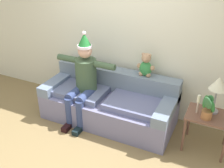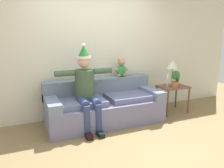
{
  "view_description": "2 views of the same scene",
  "coord_description": "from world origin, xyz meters",
  "px_view_note": "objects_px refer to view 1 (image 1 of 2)",
  "views": [
    {
      "loc": [
        1.66,
        -2.36,
        2.67
      ],
      "look_at": [
        0.08,
        0.95,
        0.72
      ],
      "focal_mm": 42.85,
      "sensor_mm": 36.0,
      "label": 1
    },
    {
      "loc": [
        -1.45,
        -2.73,
        1.65
      ],
      "look_at": [
        0.11,
        0.88,
        0.76
      ],
      "focal_mm": 35.49,
      "sensor_mm": 36.0,
      "label": 2
    }
  ],
  "objects_px": {
    "side_table": "(208,120)",
    "table_lamp": "(218,85)",
    "potted_plant": "(208,107)",
    "couch": "(109,103)",
    "teddy_bear": "(146,66)",
    "person_seated": "(83,78)",
    "candle_tall": "(198,102)"
  },
  "relations": [
    {
      "from": "candle_tall",
      "to": "person_seated",
      "type": "bearing_deg",
      "value": -177.55
    },
    {
      "from": "person_seated",
      "to": "table_lamp",
      "type": "bearing_deg",
      "value": 5.47
    },
    {
      "from": "person_seated",
      "to": "teddy_bear",
      "type": "distance_m",
      "value": 1.01
    },
    {
      "from": "side_table",
      "to": "table_lamp",
      "type": "distance_m",
      "value": 0.52
    },
    {
      "from": "table_lamp",
      "to": "potted_plant",
      "type": "relative_size",
      "value": 1.42
    },
    {
      "from": "couch",
      "to": "teddy_bear",
      "type": "distance_m",
      "value": 0.87
    },
    {
      "from": "teddy_bear",
      "to": "person_seated",
      "type": "bearing_deg",
      "value": -153.52
    },
    {
      "from": "teddy_bear",
      "to": "table_lamp",
      "type": "bearing_deg",
      "value": -12.85
    },
    {
      "from": "couch",
      "to": "candle_tall",
      "type": "relative_size",
      "value": 7.78
    },
    {
      "from": "couch",
      "to": "potted_plant",
      "type": "bearing_deg",
      "value": -6.38
    },
    {
      "from": "person_seated",
      "to": "potted_plant",
      "type": "xyz_separation_m",
      "value": [
        1.91,
        -0.01,
        -0.0
      ]
    },
    {
      "from": "side_table",
      "to": "table_lamp",
      "type": "relative_size",
      "value": 1.11
    },
    {
      "from": "teddy_bear",
      "to": "candle_tall",
      "type": "bearing_deg",
      "value": -22.12
    },
    {
      "from": "teddy_bear",
      "to": "potted_plant",
      "type": "xyz_separation_m",
      "value": [
        1.03,
        -0.45,
        -0.22
      ]
    },
    {
      "from": "potted_plant",
      "to": "table_lamp",
      "type": "bearing_deg",
      "value": 72.24
    },
    {
      "from": "couch",
      "to": "side_table",
      "type": "distance_m",
      "value": 1.57
    },
    {
      "from": "couch",
      "to": "person_seated",
      "type": "bearing_deg",
      "value": -157.04
    },
    {
      "from": "couch",
      "to": "table_lamp",
      "type": "height_order",
      "value": "table_lamp"
    },
    {
      "from": "side_table",
      "to": "potted_plant",
      "type": "xyz_separation_m",
      "value": [
        -0.03,
        -0.1,
        0.27
      ]
    },
    {
      "from": "side_table",
      "to": "teddy_bear",
      "type": "bearing_deg",
      "value": 162.09
    },
    {
      "from": "table_lamp",
      "to": "candle_tall",
      "type": "distance_m",
      "value": 0.34
    },
    {
      "from": "couch",
      "to": "teddy_bear",
      "type": "relative_size",
      "value": 5.65
    },
    {
      "from": "person_seated",
      "to": "candle_tall",
      "type": "height_order",
      "value": "person_seated"
    },
    {
      "from": "table_lamp",
      "to": "potted_plant",
      "type": "bearing_deg",
      "value": -107.76
    },
    {
      "from": "potted_plant",
      "to": "candle_tall",
      "type": "height_order",
      "value": "potted_plant"
    },
    {
      "from": "table_lamp",
      "to": "couch",
      "type": "bearing_deg",
      "value": -179.04
    },
    {
      "from": "side_table",
      "to": "table_lamp",
      "type": "xyz_separation_m",
      "value": [
        0.03,
        0.09,
        0.51
      ]
    },
    {
      "from": "potted_plant",
      "to": "candle_tall",
      "type": "relative_size",
      "value": 1.37
    },
    {
      "from": "side_table",
      "to": "table_lamp",
      "type": "height_order",
      "value": "table_lamp"
    },
    {
      "from": "table_lamp",
      "to": "potted_plant",
      "type": "xyz_separation_m",
      "value": [
        -0.06,
        -0.2,
        -0.24
      ]
    },
    {
      "from": "person_seated",
      "to": "teddy_bear",
      "type": "bearing_deg",
      "value": 26.48
    },
    {
      "from": "couch",
      "to": "teddy_bear",
      "type": "xyz_separation_m",
      "value": [
        0.5,
        0.28,
        0.65
      ]
    }
  ]
}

